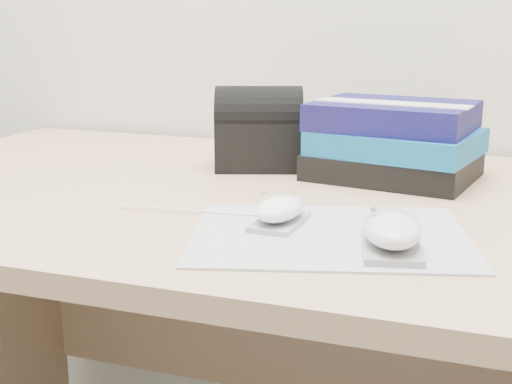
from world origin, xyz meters
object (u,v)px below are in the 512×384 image
(mouse_front, at_px, (392,232))
(pouch, at_px, (259,129))
(mouse_rear, at_px, (280,210))
(desk, at_px, (345,330))
(book_stack, at_px, (394,141))

(mouse_front, relative_size, pouch, 0.75)
(mouse_rear, bearing_deg, desk, 80.24)
(pouch, bearing_deg, book_stack, 1.48)
(book_stack, distance_m, pouch, 0.23)
(book_stack, bearing_deg, mouse_rear, -105.50)
(mouse_front, relative_size, book_stack, 0.45)
(desk, xyz_separation_m, book_stack, (0.05, 0.10, 0.29))
(pouch, bearing_deg, mouse_front, -51.99)
(mouse_front, xyz_separation_m, pouch, (-0.29, 0.37, 0.04))
(mouse_rear, xyz_separation_m, mouse_front, (0.15, -0.05, 0.00))
(mouse_front, bearing_deg, mouse_rear, 160.36)
(desk, relative_size, pouch, 9.35)
(desk, bearing_deg, book_stack, 62.31)
(desk, relative_size, mouse_rear, 16.05)
(desk, xyz_separation_m, mouse_front, (0.11, -0.28, 0.26))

